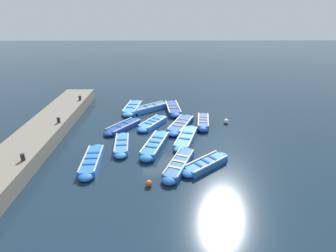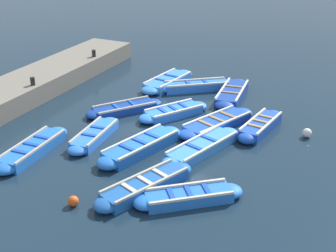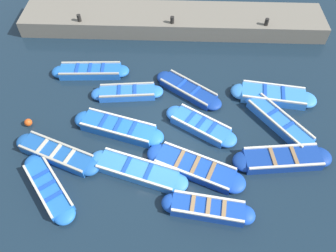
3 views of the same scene
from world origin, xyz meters
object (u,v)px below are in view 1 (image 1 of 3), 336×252
boat_drifting (151,108)px  bollard_mid_north (59,120)px  boat_broadside (206,164)px  boat_stern_in (203,122)px  bollard_north (23,157)px  buoy_yellow_far (149,183)px  boat_centre (123,127)px  boat_outer_left (173,109)px  boat_bow_out (92,161)px  boat_mid_row (153,123)px  boat_inner_gap (155,145)px  boat_alongside (181,125)px  boat_tucked (133,108)px  boat_far_corner (186,138)px  boat_outer_right (122,145)px  boat_end_of_row (179,164)px  buoy_orange_near (226,121)px  bollard_mid_south (80,98)px

boat_drifting → bollard_mid_north: 7.41m
boat_broadside → bollard_mid_north: (-9.08, 4.11, 0.85)m
boat_drifting → boat_stern_in: bearing=-38.2°
boat_drifting → bollard_north: bollard_north is taller
boat_broadside → buoy_yellow_far: 3.33m
boat_centre → boat_stern_in: (5.65, 0.65, 0.04)m
boat_outer_left → boat_bow_out: bearing=-119.5°
boat_mid_row → bollard_mid_north: size_ratio=8.98×
boat_inner_gap → bollard_north: bearing=-156.7°
boat_mid_row → boat_drifting: bearing=95.4°
boat_outer_left → boat_alongside: (0.48, -3.28, -0.02)m
boat_inner_gap → buoy_yellow_far: boat_inner_gap is taller
boat_broadside → boat_tucked: bearing=118.9°
boat_inner_gap → buoy_yellow_far: size_ratio=12.51×
boat_far_corner → bollard_north: 9.11m
boat_far_corner → boat_broadside: (0.79, -3.09, 0.01)m
boat_outer_right → boat_outer_left: bearing=62.2°
bollard_mid_north → boat_end_of_row: bearing=-28.5°
boat_stern_in → buoy_yellow_far: 8.03m
boat_mid_row → bollard_mid_north: 6.29m
boat_alongside → boat_drifting: bearing=123.4°
boat_outer_right → boat_alongside: boat_alongside is taller
boat_alongside → boat_drifting: boat_drifting is taller
boat_centre → boat_drifting: boat_drifting is taller
boat_centre → boat_inner_gap: bearing=-50.8°
boat_mid_row → boat_outer_left: bearing=63.4°
buoy_orange_near → buoy_yellow_far: 9.08m
boat_end_of_row → bollard_mid_north: bearing=151.5°
boat_alongside → bollard_north: (-8.08, -5.80, 0.85)m
boat_bow_out → boat_outer_right: (1.31, 1.88, -0.02)m
boat_end_of_row → boat_stern_in: boat_stern_in is taller
boat_mid_row → boat_far_corner: bearing=-47.0°
boat_outer_left → boat_drifting: boat_outer_left is taller
buoy_orange_near → buoy_yellow_far: (-5.24, -7.41, -0.02)m
boat_bow_out → boat_far_corner: size_ratio=0.93×
bollard_mid_north → boat_mid_row: bearing=12.3°
boat_tucked → bollard_north: 10.26m
boat_centre → boat_mid_row: bearing=13.7°
bollard_north → bollard_mid_south: size_ratio=1.00×
boat_end_of_row → boat_inner_gap: bearing=121.3°
boat_stern_in → bollard_mid_north: 9.84m
boat_outer_left → boat_far_corner: size_ratio=0.98×
bollard_north → boat_alongside: bearing=35.7°
boat_broadside → bollard_north: bearing=-176.1°
boat_broadside → buoy_yellow_far: (-2.91, -1.62, -0.01)m
bollard_mid_south → boat_end_of_row: bearing=-49.2°
boat_inner_gap → boat_stern_in: 4.82m
boat_drifting → boat_end_of_row: bearing=-77.8°
boat_inner_gap → boat_end_of_row: boat_inner_gap is taller
boat_alongside → boat_tucked: boat_tucked is taller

